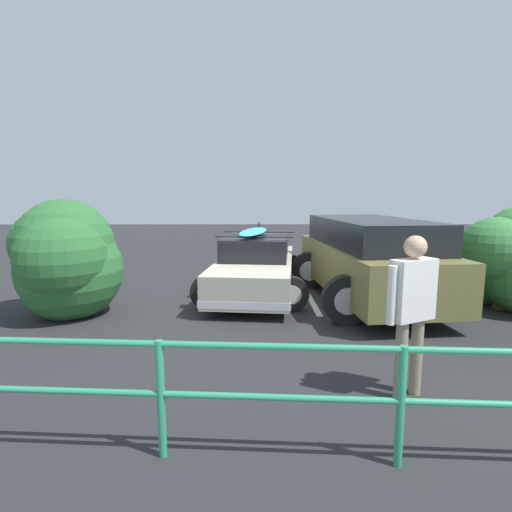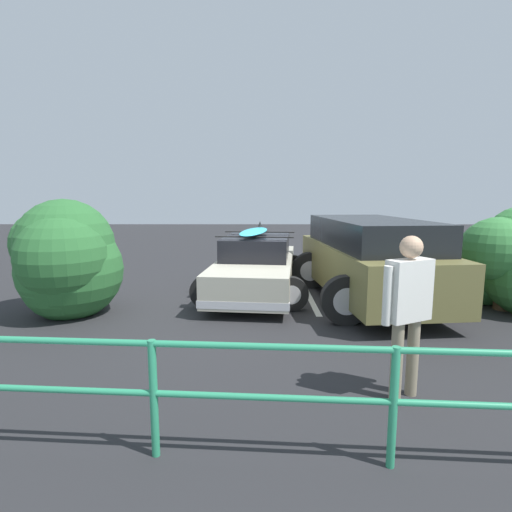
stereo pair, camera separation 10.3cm
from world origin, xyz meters
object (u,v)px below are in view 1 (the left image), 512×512
object	(u,v)px
suv_car	(369,258)
bush_near_left	(65,261)
sedan_car	(256,266)
person_bystander	(412,302)

from	to	relation	value
suv_car	bush_near_left	world-z (taller)	bush_near_left
sedan_car	suv_car	distance (m)	2.52
sedan_car	person_bystander	distance (m)	5.15
person_bystander	bush_near_left	world-z (taller)	bush_near_left
sedan_car	person_bystander	bearing A→B (deg)	108.87
person_bystander	bush_near_left	xyz separation A→B (m)	(5.21, -3.10, -0.06)
sedan_car	bush_near_left	world-z (taller)	bush_near_left
suv_car	person_bystander	bearing A→B (deg)	80.06
suv_car	bush_near_left	bearing A→B (deg)	8.89
person_bystander	suv_car	bearing A→B (deg)	-99.94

